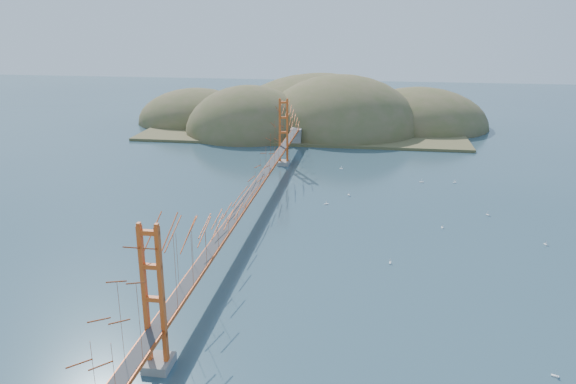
# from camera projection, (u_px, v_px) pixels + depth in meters

# --- Properties ---
(ground) EXTENTS (320.00, 320.00, 0.00)m
(ground) POSITION_uv_depth(u_px,v_px,m) (246.00, 226.00, 70.77)
(ground) COLOR #2A4554
(ground) RESTS_ON ground
(bridge) EXTENTS (2.20, 94.40, 12.00)m
(bridge) POSITION_uv_depth(u_px,v_px,m) (245.00, 172.00, 68.80)
(bridge) COLOR gray
(bridge) RESTS_ON ground
(far_headlands) EXTENTS (84.00, 58.00, 25.00)m
(far_headlands) POSITION_uv_depth(u_px,v_px,m) (318.00, 124.00, 134.95)
(far_headlands) COLOR brown
(far_headlands) RESTS_ON ground
(sailboat_0) EXTENTS (0.47, 0.50, 0.56)m
(sailboat_0) POSITION_uv_depth(u_px,v_px,m) (442.00, 227.00, 69.91)
(sailboat_0) COLOR white
(sailboat_0) RESTS_ON ground
(sailboat_14) EXTENTS (0.45, 0.53, 0.61)m
(sailboat_14) POSITION_uv_depth(u_px,v_px,m) (390.00, 262.00, 60.07)
(sailboat_14) COLOR white
(sailboat_14) RESTS_ON ground
(sailboat_12) EXTENTS (0.61, 0.61, 0.69)m
(sailboat_12) POSITION_uv_depth(u_px,v_px,m) (341.00, 168.00, 96.28)
(sailboat_12) COLOR white
(sailboat_12) RESTS_ON ground
(sailboat_3) EXTENTS (0.58, 0.57, 0.65)m
(sailboat_3) POSITION_uv_depth(u_px,v_px,m) (326.00, 203.00, 78.51)
(sailboat_3) COLOR white
(sailboat_3) RESTS_ON ground
(sailboat_7) EXTENTS (0.62, 0.50, 0.73)m
(sailboat_7) POSITION_uv_depth(u_px,v_px,m) (422.00, 182.00, 88.60)
(sailboat_7) COLOR white
(sailboat_7) RESTS_ON ground
(sailboat_5) EXTENTS (0.55, 0.55, 0.62)m
(sailboat_5) POSITION_uv_depth(u_px,v_px,m) (546.00, 244.00, 64.84)
(sailboat_5) COLOR white
(sailboat_5) RESTS_ON ground
(sailboat_8) EXTENTS (0.65, 0.65, 0.69)m
(sailboat_8) POSITION_uv_depth(u_px,v_px,m) (455.00, 182.00, 88.43)
(sailboat_8) COLOR white
(sailboat_8) RESTS_ON ground
(sailboat_1) EXTENTS (0.62, 0.62, 0.66)m
(sailboat_1) POSITION_uv_depth(u_px,v_px,m) (488.00, 214.00, 74.30)
(sailboat_1) COLOR white
(sailboat_1) RESTS_ON ground
(sailboat_2) EXTENTS (0.56, 0.56, 0.63)m
(sailboat_2) POSITION_uv_depth(u_px,v_px,m) (555.00, 375.00, 41.39)
(sailboat_2) COLOR white
(sailboat_2) RESTS_ON ground
(sailboat_16) EXTENTS (0.64, 0.64, 0.68)m
(sailboat_16) POSITION_uv_depth(u_px,v_px,m) (349.00, 194.00, 82.36)
(sailboat_16) COLOR white
(sailboat_16) RESTS_ON ground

